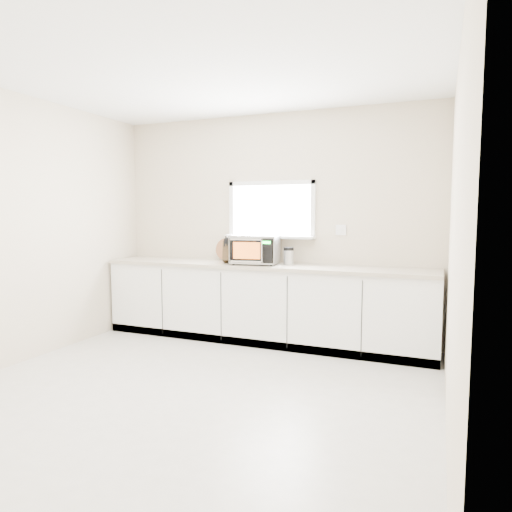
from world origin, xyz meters
The scene contains 8 objects.
ground centered at (0.00, 0.00, 0.00)m, with size 4.00×4.00×0.00m, color beige.
back_wall centered at (0.00, 2.00, 1.36)m, with size 4.00×0.17×2.70m.
cabinets centered at (0.00, 1.70, 0.44)m, with size 3.92×0.60×0.88m, color white.
countertop centered at (0.00, 1.69, 0.90)m, with size 3.92×0.64×0.04m, color beige.
microwave centered at (-0.08, 1.66, 1.10)m, with size 0.58×0.49×0.34m.
knife_block centered at (-0.42, 1.63, 1.06)m, with size 0.18×0.25×0.33m.
cutting_board centered at (-0.60, 1.94, 1.06)m, with size 0.28×0.28×0.02m, color olive.
coffee_grinder centered at (0.30, 1.75, 1.02)m, with size 0.15×0.15×0.20m.
Camera 1 is at (1.92, -3.23, 1.52)m, focal length 32.00 mm.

